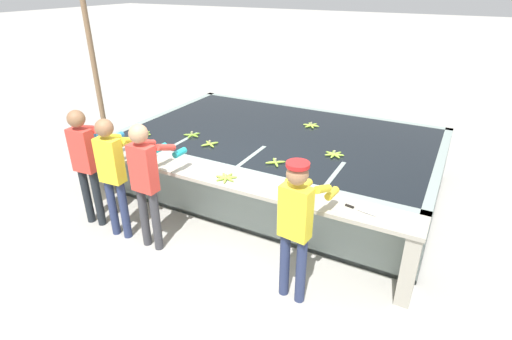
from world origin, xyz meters
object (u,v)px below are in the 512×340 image
object	(u,v)px
worker_0	(86,158)
worker_2	(146,176)
banana_bunch_floating_1	(143,134)
banana_bunch_ledge_0	(226,178)
banana_bunch_floating_3	(192,135)
support_post_left	(97,80)
worker_1	(113,168)
worker_3	(297,219)
banana_bunch_floating_0	(334,154)
banana_bunch_floating_5	(311,125)
knife_0	(355,208)
knife_1	(98,149)
banana_bunch_floating_2	(275,162)
banana_bunch_floating_4	(210,144)

from	to	relation	value
worker_0	worker_2	xyz separation A→B (m)	(1.10, -0.05, 0.00)
banana_bunch_floating_1	banana_bunch_ledge_0	bearing A→B (deg)	-19.08
banana_bunch_floating_3	worker_0	bearing A→B (deg)	-112.92
worker_2	banana_bunch_floating_1	xyz separation A→B (m)	(-1.19, 1.22, -0.07)
support_post_left	worker_2	bearing A→B (deg)	-32.76
worker_1	worker_3	xyz separation A→B (m)	(2.53, 0.01, -0.01)
banana_bunch_floating_0	banana_bunch_floating_3	size ratio (longest dim) A/B	1.02
banana_bunch_ledge_0	worker_2	bearing A→B (deg)	-146.47
banana_bunch_floating_1	banana_bunch_floating_5	bearing A→B (deg)	36.50
worker_2	banana_bunch_floating_0	size ratio (longest dim) A/B	6.03
worker_1	worker_3	bearing A→B (deg)	0.17
banana_bunch_floating_1	worker_1	bearing A→B (deg)	-62.73
worker_0	banana_bunch_floating_0	bearing A→B (deg)	32.43
banana_bunch_floating_1	knife_0	distance (m)	3.67
worker_2	knife_1	bearing A→B (deg)	161.17
banana_bunch_floating_2	worker_1	bearing A→B (deg)	-143.86
worker_1	banana_bunch_floating_3	xyz separation A→B (m)	(0.09, 1.57, -0.06)
banana_bunch_floating_0	banana_bunch_ledge_0	distance (m)	1.65
worker_0	knife_1	distance (m)	0.49
banana_bunch_floating_2	knife_0	world-z (taller)	banana_bunch_floating_2
banana_bunch_floating_1	knife_1	bearing A→B (deg)	-102.81
knife_0	knife_1	size ratio (longest dim) A/B	1.09
worker_0	knife_0	distance (m)	3.58
banana_bunch_floating_3	banana_bunch_ledge_0	distance (m)	1.64
support_post_left	knife_1	bearing A→B (deg)	-45.82
banana_bunch_floating_0	banana_bunch_floating_1	world-z (taller)	same
banana_bunch_floating_0	knife_0	xyz separation A→B (m)	(0.66, -1.29, -0.01)
knife_0	support_post_left	size ratio (longest dim) A/B	0.11
worker_2	banana_bunch_floating_0	xyz separation A→B (m)	(1.77, 1.88, -0.07)
worker_0	banana_bunch_floating_4	distance (m)	1.72
worker_0	banana_bunch_floating_0	xyz separation A→B (m)	(2.88, 1.83, -0.07)
worker_3	banana_bunch_floating_3	xyz separation A→B (m)	(-2.44, 1.56, -0.05)
worker_0	banana_bunch_floating_4	xyz separation A→B (m)	(1.10, 1.32, -0.07)
worker_3	banana_bunch_floating_4	world-z (taller)	worker_3
banana_bunch_floating_2	banana_bunch_floating_4	size ratio (longest dim) A/B	0.96
banana_bunch_floating_2	worker_2	bearing A→B (deg)	-132.84
worker_2	banana_bunch_floating_0	distance (m)	2.58
banana_bunch_floating_2	knife_0	xyz separation A→B (m)	(1.28, -0.66, -0.01)
worker_2	banana_bunch_floating_0	bearing A→B (deg)	46.65
banana_bunch_floating_0	banana_bunch_floating_5	xyz separation A→B (m)	(-0.73, 1.00, 0.00)
knife_1	banana_bunch_floating_5	bearing A→B (deg)	45.10
banana_bunch_floating_0	knife_1	world-z (taller)	banana_bunch_floating_0
banana_bunch_floating_1	banana_bunch_floating_2	distance (m)	2.34
banana_bunch_floating_4	banana_bunch_floating_2	bearing A→B (deg)	-6.41
banana_bunch_floating_3	banana_bunch_floating_4	size ratio (longest dim) A/B	1.08
worker_1	banana_bunch_ledge_0	size ratio (longest dim) A/B	5.96
banana_bunch_floating_2	support_post_left	size ratio (longest dim) A/B	0.08
banana_bunch_floating_4	banana_bunch_floating_5	distance (m)	1.83
worker_2	banana_bunch_floating_4	size ratio (longest dim) A/B	6.65
banana_bunch_floating_3	knife_0	xyz separation A→B (m)	(2.89, -0.98, -0.01)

